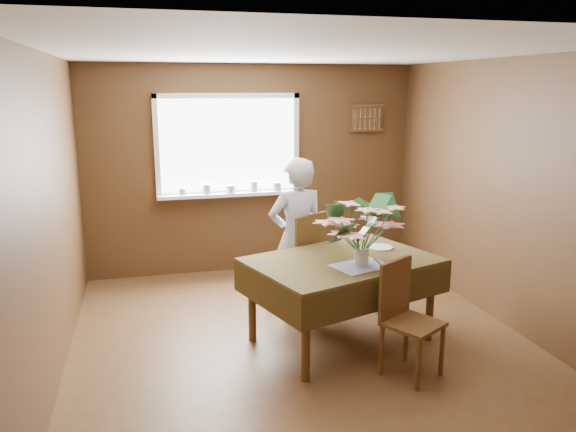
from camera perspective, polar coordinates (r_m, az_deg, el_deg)
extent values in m
plane|color=#50341B|center=(5.10, 1.58, -12.95)|extent=(4.50, 4.50, 0.00)
plane|color=white|center=(4.59, 1.78, 16.34)|extent=(4.50, 4.50, 0.00)
plane|color=brown|center=(6.85, -3.56, 4.73)|extent=(4.00, 0.00, 4.00)
plane|color=brown|center=(2.69, 15.23, -8.88)|extent=(4.00, 0.00, 4.00)
plane|color=brown|center=(4.57, -23.18, -0.47)|extent=(0.00, 4.50, 4.50)
plane|color=brown|center=(5.58, 21.84, 1.92)|extent=(0.00, 4.50, 4.50)
cube|color=white|center=(6.75, -6.10, 7.13)|extent=(1.60, 0.01, 1.10)
cube|color=white|center=(6.70, -6.20, 12.06)|extent=(1.72, 0.06, 0.06)
cube|color=white|center=(6.82, -5.96, 2.26)|extent=(1.72, 0.06, 0.06)
cube|color=white|center=(6.66, -13.20, 6.79)|extent=(0.06, 0.06, 1.22)
cube|color=white|center=(6.90, 0.81, 7.33)|extent=(0.06, 0.06, 1.22)
cube|color=white|center=(6.75, -5.87, 2.24)|extent=(1.72, 0.20, 0.04)
cylinder|color=white|center=(6.66, -10.66, 2.46)|extent=(0.09, 0.09, 0.08)
cylinder|color=white|center=(6.68, -8.25, 2.74)|extent=(0.11, 0.11, 0.12)
cylinder|color=white|center=(6.71, -5.86, 2.76)|extent=(0.12, 0.12, 0.09)
cylinder|color=white|center=(6.76, -3.50, 3.03)|extent=(0.10, 0.10, 0.13)
cylinder|color=white|center=(6.82, -1.17, 3.04)|extent=(0.11, 0.11, 0.10)
cube|color=brown|center=(7.18, 8.01, 9.83)|extent=(0.40, 0.03, 0.30)
cube|color=brown|center=(7.16, 8.10, 11.02)|extent=(0.44, 0.04, 0.03)
cube|color=brown|center=(7.18, 8.02, 8.63)|extent=(0.44, 0.04, 0.03)
cylinder|color=brown|center=(4.39, 1.81, -12.27)|extent=(0.07, 0.07, 0.71)
cylinder|color=brown|center=(5.21, 14.24, -8.50)|extent=(0.07, 0.07, 0.71)
cylinder|color=brown|center=(5.05, -3.67, -8.81)|extent=(0.07, 0.07, 0.71)
cylinder|color=brown|center=(5.78, 8.14, -6.06)|extent=(0.07, 0.07, 0.71)
cube|color=brown|center=(4.95, 5.52, -4.70)|extent=(1.74, 1.42, 0.04)
cube|color=#332A12|center=(4.94, 5.53, -4.42)|extent=(1.82, 1.50, 0.01)
cube|color=#332A12|center=(4.60, 9.61, -7.78)|extent=(1.49, 0.50, 0.28)
cube|color=#332A12|center=(5.39, 2.00, -4.49)|extent=(1.49, 0.50, 0.28)
cube|color=#332A12|center=(4.57, -2.35, -7.77)|extent=(0.34, 1.02, 0.28)
cube|color=#332A12|center=(5.48, 11.98, -4.47)|extent=(0.34, 1.02, 0.28)
cube|color=#4A77D1|center=(4.75, 7.41, -5.05)|extent=(0.53, 0.46, 0.01)
cylinder|color=brown|center=(6.01, 0.68, -6.38)|extent=(0.04, 0.04, 0.47)
cylinder|color=brown|center=(5.75, -1.90, -7.28)|extent=(0.04, 0.04, 0.47)
cylinder|color=brown|center=(5.78, 3.48, -7.22)|extent=(0.04, 0.04, 0.47)
cylinder|color=brown|center=(5.51, 0.91, -8.23)|extent=(0.04, 0.04, 0.47)
cube|color=brown|center=(5.68, 0.80, -4.87)|extent=(0.61, 0.61, 0.03)
cube|color=brown|center=(5.47, 2.40, -2.54)|extent=(0.39, 0.26, 0.53)
cylinder|color=brown|center=(4.43, 13.09, -14.53)|extent=(0.04, 0.04, 0.42)
cylinder|color=brown|center=(4.69, 15.36, -13.05)|extent=(0.04, 0.04, 0.42)
cylinder|color=brown|center=(4.60, 9.49, -13.30)|extent=(0.04, 0.04, 0.42)
cylinder|color=brown|center=(4.85, 11.89, -11.97)|extent=(0.04, 0.04, 0.42)
cube|color=brown|center=(4.54, 12.60, -10.65)|extent=(0.53, 0.53, 0.03)
cube|color=brown|center=(4.54, 10.83, -7.20)|extent=(0.35, 0.22, 0.46)
imported|color=white|center=(5.49, 0.88, -2.22)|extent=(0.62, 0.45, 1.58)
cylinder|color=white|center=(4.74, 7.45, -4.14)|extent=(0.12, 0.12, 0.16)
cylinder|color=#33662D|center=(4.71, 7.50, -2.70)|extent=(0.07, 0.07, 0.11)
cylinder|color=white|center=(5.30, 9.34, -3.16)|extent=(0.32, 0.32, 0.01)
cube|color=silver|center=(4.86, 9.10, -4.62)|extent=(0.02, 0.20, 0.00)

